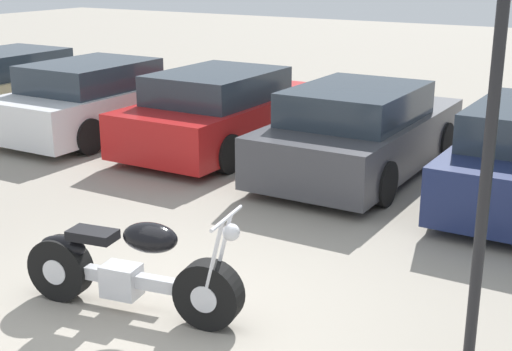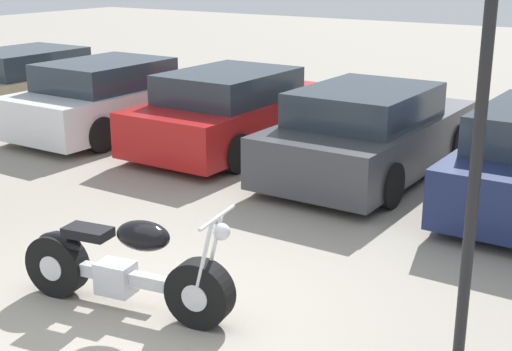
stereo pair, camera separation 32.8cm
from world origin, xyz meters
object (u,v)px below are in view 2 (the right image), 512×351
(parked_car_red, at_px, (236,111))
(parked_car_champagne, at_px, (33,83))
(parked_car_white, at_px, (114,98))
(lamp_post, at_px, (484,80))
(motorcycle, at_px, (123,268))
(parked_car_dark_grey, at_px, (370,133))

(parked_car_red, bearing_deg, parked_car_champagne, -179.87)
(parked_car_white, distance_m, lamp_post, 9.19)
(motorcycle, distance_m, parked_car_dark_grey, 5.16)
(motorcycle, height_order, parked_car_red, parked_car_red)
(motorcycle, distance_m, parked_car_red, 5.89)
(parked_car_red, height_order, lamp_post, lamp_post)
(motorcycle, bearing_deg, parked_car_dark_grey, 89.33)
(parked_car_champagne, xyz_separation_m, parked_car_white, (2.54, -0.27, 0.00))
(parked_car_dark_grey, height_order, lamp_post, lamp_post)
(lamp_post, bearing_deg, parked_car_champagne, 156.11)
(lamp_post, bearing_deg, motorcycle, -166.57)
(motorcycle, distance_m, parked_car_champagne, 9.25)
(parked_car_champagne, bearing_deg, parked_car_white, -5.99)
(parked_car_red, distance_m, lamp_post, 7.30)
(motorcycle, xyz_separation_m, parked_car_white, (-5.02, 5.06, 0.22))
(motorcycle, relative_size, parked_car_champagne, 0.51)
(parked_car_white, bearing_deg, parked_car_red, 6.24)
(parked_car_white, xyz_separation_m, parked_car_red, (2.54, 0.28, 0.00))
(motorcycle, height_order, parked_car_dark_grey, parked_car_dark_grey)
(lamp_post, bearing_deg, parked_car_dark_grey, 122.46)
(parked_car_champagne, distance_m, parked_car_white, 2.55)
(parked_car_dark_grey, relative_size, lamp_post, 1.25)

